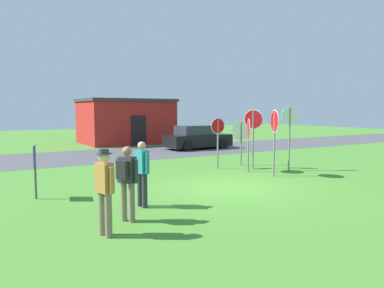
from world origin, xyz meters
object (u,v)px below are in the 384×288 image
object	(u,v)px
parked_car_on_street	(197,138)
info_panel_leftmost	(35,163)
stop_sign_nearest	(248,136)
stop_sign_low_front	(290,127)
stop_sign_rear_left	(253,128)
person_on_left	(127,178)
stop_sign_far_back	(218,135)
person_in_dark_shirt	(142,170)
stop_sign_leaning_right	(274,130)
person_in_blue	(105,187)
stop_sign_rear_right	(241,135)

from	to	relation	value
parked_car_on_street	info_panel_leftmost	world-z (taller)	parked_car_on_street
stop_sign_nearest	parked_car_on_street	bearing A→B (deg)	70.78
stop_sign_low_front	stop_sign_nearest	distance (m)	1.80
stop_sign_rear_left	person_on_left	bearing A→B (deg)	-149.34
stop_sign_low_front	stop_sign_rear_left	distance (m)	1.51
stop_sign_far_back	info_panel_leftmost	xyz separation A→B (m)	(-7.43, -1.71, -0.41)
person_in_dark_shirt	stop_sign_leaning_right	bearing A→B (deg)	14.34
stop_sign_rear_left	person_in_blue	world-z (taller)	stop_sign_rear_left
person_in_blue	stop_sign_nearest	bearing A→B (deg)	31.15
parked_car_on_street	stop_sign_far_back	xyz separation A→B (m)	(-3.61, -7.37, 0.75)
parked_car_on_street	stop_sign_rear_right	distance (m)	7.41
person_in_blue	person_in_dark_shirt	world-z (taller)	person_in_blue
stop_sign_rear_right	stop_sign_leaning_right	bearing A→B (deg)	-103.77
stop_sign_nearest	info_panel_leftmost	distance (m)	8.05
stop_sign_rear_left	person_on_left	world-z (taller)	stop_sign_rear_left
stop_sign_nearest	info_panel_leftmost	bearing A→B (deg)	-176.80
stop_sign_rear_right	person_in_dark_shirt	xyz separation A→B (m)	(-6.73, -4.35, -0.43)
parked_car_on_street	stop_sign_low_front	distance (m)	9.42
stop_sign_far_back	person_in_blue	xyz separation A→B (m)	(-6.75, -5.70, -0.46)
stop_sign_rear_right	person_on_left	distance (m)	9.24
person_in_blue	info_panel_leftmost	world-z (taller)	person_in_blue
person_in_blue	person_in_dark_shirt	size ratio (longest dim) A/B	1.03
stop_sign_low_front	info_panel_leftmost	world-z (taller)	stop_sign_low_front
stop_sign_low_front	person_in_dark_shirt	bearing A→B (deg)	-163.86
stop_sign_rear_left	person_on_left	xyz separation A→B (m)	(-7.41, -4.39, -0.75)
stop_sign_far_back	person_in_dark_shirt	world-z (taller)	stop_sign_far_back
parked_car_on_street	person_on_left	bearing A→B (deg)	-127.84
stop_sign_leaning_right	stop_sign_low_front	bearing A→B (deg)	23.32
stop_sign_leaning_right	person_on_left	size ratio (longest dim) A/B	1.48
parked_car_on_street	stop_sign_low_front	world-z (taller)	stop_sign_low_front
parked_car_on_street	stop_sign_far_back	distance (m)	8.25
person_in_blue	person_on_left	bearing A→B (deg)	42.94
stop_sign_low_front	stop_sign_rear_right	xyz separation A→B (m)	(-0.75, 2.18, -0.44)
stop_sign_leaning_right	person_in_blue	xyz separation A→B (m)	(-7.56, -3.20, -0.75)
stop_sign_rear_left	stop_sign_far_back	bearing A→B (deg)	155.23
stop_sign_far_back	info_panel_leftmost	size ratio (longest dim) A/B	1.43
stop_sign_rear_left	person_in_dark_shirt	size ratio (longest dim) A/B	1.48
stop_sign_far_back	parked_car_on_street	bearing A→B (deg)	63.92
stop_sign_far_back	stop_sign_rear_left	xyz separation A→B (m)	(1.38, -0.64, 0.29)
stop_sign_rear_right	person_on_left	world-z (taller)	stop_sign_rear_right
parked_car_on_street	stop_sign_leaning_right	size ratio (longest dim) A/B	1.74
stop_sign_low_front	info_panel_leftmost	distance (m)	9.72
person_in_dark_shirt	person_on_left	xyz separation A→B (m)	(-0.80, -0.99, 0.03)
stop_sign_far_back	stop_sign_rear_right	distance (m)	1.53
stop_sign_rear_right	info_panel_leftmost	xyz separation A→B (m)	(-8.93, -2.02, -0.35)
stop_sign_rear_right	person_in_dark_shirt	world-z (taller)	stop_sign_rear_right
stop_sign_far_back	person_in_dark_shirt	size ratio (longest dim) A/B	1.27
stop_sign_nearest	info_panel_leftmost	size ratio (longest dim) A/B	1.42
person_in_dark_shirt	stop_sign_rear_right	bearing A→B (deg)	32.88
stop_sign_far_back	stop_sign_low_front	world-z (taller)	stop_sign_low_front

